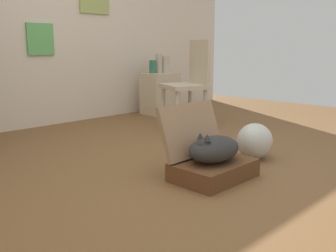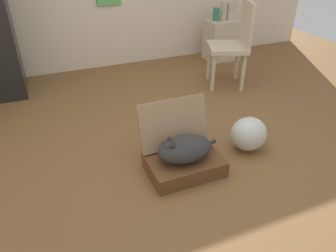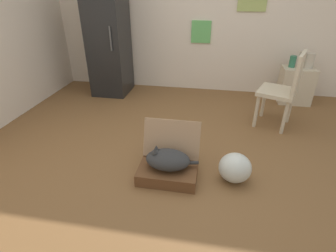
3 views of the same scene
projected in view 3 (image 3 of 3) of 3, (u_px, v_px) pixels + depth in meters
name	position (u px, v px, depth m)	size (l,w,h in m)	color
ground_plane	(179.00, 158.00, 2.86)	(7.68, 7.68, 0.00)	brown
wall_back	(200.00, 10.00, 4.19)	(6.40, 0.15, 2.60)	beige
suitcase_base	(168.00, 172.00, 2.54)	(0.56, 0.39, 0.12)	brown
suitcase_lid	(172.00, 139.00, 2.61)	(0.56, 0.39, 0.04)	#9B7756
cat	(167.00, 159.00, 2.47)	(0.50, 0.28, 0.22)	#2D2D2D
plastic_bag_white	(235.00, 168.00, 2.47)	(0.31, 0.28, 0.29)	silver
refrigerator	(109.00, 40.00, 4.22)	(0.56, 0.67, 1.75)	black
side_table	(296.00, 85.00, 4.08)	(0.48, 0.34, 0.56)	beige
vase_tall	(293.00, 62.00, 3.95)	(0.09, 0.09, 0.17)	#2D7051
vase_short	(310.00, 61.00, 3.90)	(0.13, 0.13, 0.22)	#B7AD99
vase_round	(302.00, 59.00, 3.91)	(0.09, 0.09, 0.25)	#B7AD99
chair	(284.00, 88.00, 3.26)	(0.57, 0.59, 0.98)	beige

